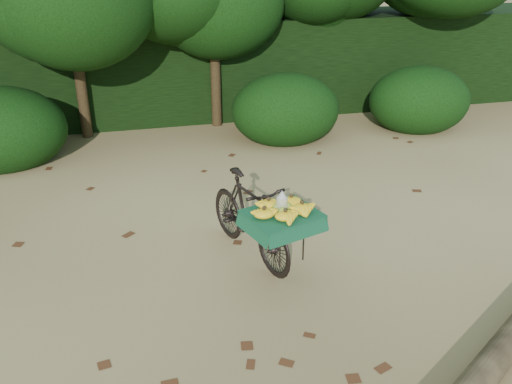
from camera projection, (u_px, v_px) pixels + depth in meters
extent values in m
plane|color=tan|center=(266.00, 293.00, 5.22)|extent=(80.00, 80.00, 0.00)
imported|color=black|center=(249.00, 217.00, 5.67)|extent=(0.87, 1.58, 0.92)
cube|color=black|center=(282.00, 215.00, 5.09)|extent=(0.44, 0.48, 0.02)
cube|color=#165438|center=(282.00, 213.00, 5.08)|extent=(0.80, 0.72, 0.01)
ellipsoid|color=olive|center=(288.00, 207.00, 5.09)|extent=(0.09, 0.07, 0.10)
ellipsoid|color=olive|center=(277.00, 208.00, 5.08)|extent=(0.09, 0.07, 0.10)
ellipsoid|color=olive|center=(282.00, 212.00, 5.01)|extent=(0.09, 0.07, 0.10)
cylinder|color=#EAE5C6|center=(282.00, 204.00, 5.05)|extent=(0.11, 0.11, 0.14)
cylinder|color=brown|center=(481.00, 377.00, 4.05)|extent=(2.87, 1.93, 0.23)
cube|color=black|center=(181.00, 67.00, 10.39)|extent=(26.00, 1.80, 1.80)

